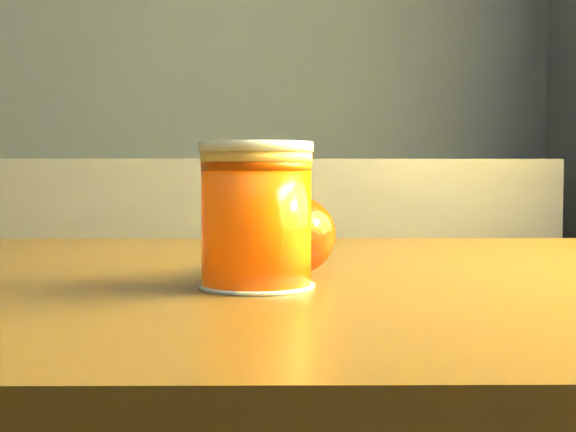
{
  "coord_description": "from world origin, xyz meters",
  "views": [
    {
      "loc": [
        0.92,
        -0.56,
        0.87
      ],
      "look_at": [
        0.94,
        0.04,
        0.84
      ],
      "focal_mm": 50.0,
      "sensor_mm": 36.0,
      "label": 1
    }
  ],
  "objects": [
    {
      "name": "orange_front",
      "position": [
        0.94,
        0.1,
        0.82
      ],
      "size": [
        0.09,
        0.09,
        0.07
      ],
      "primitive_type": "ellipsoid",
      "rotation": [
        0.0,
        0.0,
        -0.25
      ],
      "color": "red",
      "rests_on": "table"
    },
    {
      "name": "table",
      "position": [
        0.99,
        0.12,
        0.68
      ],
      "size": [
        1.06,
        0.76,
        0.78
      ],
      "rotation": [
        0.0,
        0.0,
        -0.02
      ],
      "color": "brown",
      "rests_on": "ground"
    },
    {
      "name": "juice_glass",
      "position": [
        0.92,
        0.03,
        0.84
      ],
      "size": [
        0.08,
        0.08,
        0.11
      ],
      "rotation": [
        0.0,
        0.0,
        0.37
      ],
      "color": "#FA4F05",
      "rests_on": "table"
    },
    {
      "name": "orange_back",
      "position": [
        0.93,
        0.11,
        0.81
      ],
      "size": [
        0.07,
        0.07,
        0.05
      ],
      "primitive_type": "ellipsoid",
      "rotation": [
        0.0,
        0.0,
        -0.17
      ],
      "color": "red",
      "rests_on": "table"
    }
  ]
}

